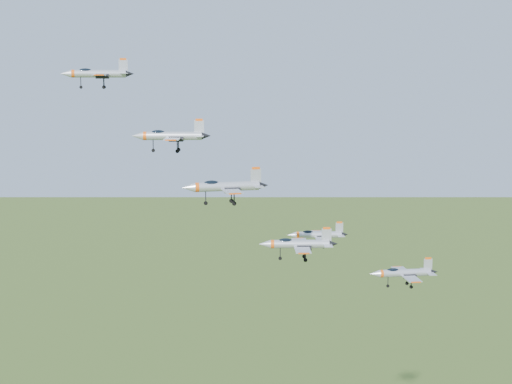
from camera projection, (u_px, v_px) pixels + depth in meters
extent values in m
cylinder|color=#A5A9B2|center=(99.00, 74.00, 126.44)|extent=(9.51, 1.68, 1.37)
cone|color=#A5A9B2|center=(66.00, 74.00, 125.43)|extent=(1.94, 1.43, 1.37)
cone|color=black|center=(130.00, 74.00, 127.40)|extent=(1.51, 1.21, 1.16)
ellipsoid|color=black|center=(85.00, 71.00, 125.95)|extent=(2.35, 1.06, 0.87)
cube|color=#A5A9B2|center=(99.00, 75.00, 123.65)|extent=(2.57, 4.71, 0.15)
cube|color=#A5A9B2|center=(101.00, 75.00, 129.38)|extent=(2.57, 4.71, 0.15)
cube|color=#A5A9B2|center=(123.00, 66.00, 126.98)|extent=(1.58, 0.18, 2.21)
cube|color=#DB510F|center=(123.00, 59.00, 126.80)|extent=(1.16, 0.19, 0.37)
cylinder|color=#A5A9B2|center=(173.00, 136.00, 119.06)|extent=(9.90, 3.27, 1.42)
cone|color=#A5A9B2|center=(137.00, 136.00, 118.95)|extent=(2.20, 1.77, 1.42)
cone|color=black|center=(206.00, 136.00, 119.17)|extent=(1.73, 1.47, 1.20)
ellipsoid|color=black|center=(158.00, 133.00, 118.94)|extent=(2.55, 1.46, 0.90)
cube|color=#A5A9B2|center=(172.00, 139.00, 116.09)|extent=(3.38, 5.19, 0.15)
cube|color=#A5A9B2|center=(176.00, 136.00, 122.13)|extent=(3.38, 5.19, 0.15)
cube|color=#A5A9B2|center=(199.00, 127.00, 118.93)|extent=(1.63, 0.44, 2.29)
cube|color=#DB510F|center=(199.00, 120.00, 118.74)|extent=(1.21, 0.38, 0.38)
cylinder|color=#A5A9B2|center=(227.00, 186.00, 108.98)|extent=(9.94, 1.44, 1.44)
cone|color=#A5A9B2|center=(188.00, 188.00, 107.74)|extent=(1.99, 1.44, 1.44)
cone|color=black|center=(264.00, 185.00, 110.18)|extent=(1.55, 1.22, 1.22)
ellipsoid|color=black|center=(211.00, 183.00, 108.40)|extent=(2.43, 1.03, 0.91)
cube|color=#A5A9B2|center=(232.00, 191.00, 106.08)|extent=(2.54, 4.86, 0.15)
cube|color=#A5A9B2|center=(225.00, 185.00, 112.06)|extent=(2.54, 4.86, 0.15)
cube|color=#A5A9B2|center=(256.00, 176.00, 109.70)|extent=(1.66, 0.13, 2.32)
cube|color=#DB510F|center=(256.00, 168.00, 109.51)|extent=(1.21, 0.16, 0.39)
cylinder|color=#A5A9B2|center=(319.00, 235.00, 133.17)|extent=(8.58, 2.57, 1.23)
cone|color=#A5A9B2|center=(292.00, 235.00, 132.91)|extent=(1.87, 1.48, 1.23)
cone|color=black|center=(345.00, 234.00, 133.42)|extent=(1.47, 1.24, 1.04)
ellipsoid|color=black|center=(308.00, 232.00, 132.99)|extent=(2.19, 1.20, 0.78)
cube|color=#A5A9B2|center=(322.00, 239.00, 130.61)|extent=(2.81, 4.45, 0.13)
cube|color=#A5A9B2|center=(318.00, 233.00, 135.82)|extent=(2.81, 4.45, 0.13)
cube|color=#A5A9B2|center=(339.00, 228.00, 133.17)|extent=(1.42, 0.34, 1.98)
cube|color=#DB510F|center=(339.00, 222.00, 133.01)|extent=(1.05, 0.30, 0.33)
cylinder|color=#A5A9B2|center=(300.00, 244.00, 113.76)|extent=(9.46, 3.12, 1.35)
cone|color=#A5A9B2|center=(265.00, 244.00, 113.65)|extent=(2.10, 1.69, 1.35)
cone|color=black|center=(334.00, 244.00, 113.87)|extent=(1.65, 1.41, 1.15)
ellipsoid|color=black|center=(285.00, 241.00, 113.64)|extent=(2.44, 1.39, 0.86)
cube|color=#A5A9B2|center=(303.00, 250.00, 110.92)|extent=(3.23, 4.96, 0.15)
cube|color=#A5A9B2|center=(300.00, 241.00, 116.69)|extent=(3.23, 4.96, 0.15)
cube|color=#A5A9B2|center=(327.00, 235.00, 113.63)|extent=(1.56, 0.42, 2.19)
cube|color=#DB510F|center=(327.00, 228.00, 113.46)|extent=(1.15, 0.36, 0.36)
cylinder|color=#A5A9B2|center=(405.00, 273.00, 131.94)|extent=(9.72, 2.23, 1.39)
cone|color=#A5A9B2|center=(375.00, 274.00, 131.23)|extent=(2.04, 1.55, 1.39)
cone|color=black|center=(434.00, 272.00, 132.62)|extent=(1.60, 1.31, 1.18)
ellipsoid|color=black|center=(393.00, 270.00, 131.57)|extent=(2.43, 1.20, 0.88)
cube|color=#A5A9B2|center=(412.00, 279.00, 129.06)|extent=(2.86, 4.91, 0.15)
cube|color=#A5A9B2|center=(401.00, 270.00, 134.94)|extent=(2.86, 4.91, 0.15)
cube|color=#A5A9B2|center=(428.00, 264.00, 132.25)|extent=(1.61, 0.27, 2.25)
cube|color=#DB510F|center=(428.00, 258.00, 132.08)|extent=(1.19, 0.25, 0.37)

